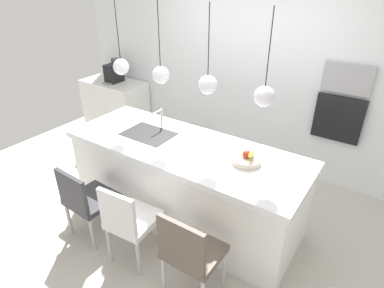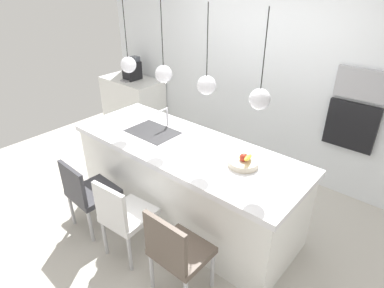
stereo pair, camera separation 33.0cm
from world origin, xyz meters
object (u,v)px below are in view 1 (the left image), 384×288
Objects in this scene: fruit_bowl at (246,159)px; chair_middle at (129,220)px; chair_far at (190,251)px; chair_near at (87,199)px; coffee_machine at (114,72)px; oven at (338,118)px; microwave at (348,78)px.

fruit_bowl reaches higher than chair_middle.
chair_near is at bearing 179.93° from chair_far.
oven is at bearing 4.81° from coffee_machine.
oven is at bearing 63.12° from chair_middle.
coffee_machine is 2.77m from chair_near.
fruit_bowl is at bearing 87.06° from chair_far.
fruit_bowl is 1.23m from chair_middle.
oven is at bearing 77.35° from chair_far.
microwave reaches higher than oven.
fruit_bowl is 3.28m from coffee_machine.
microwave is at bearing 0.00° from oven.
coffee_machine reaches higher than fruit_bowl.
coffee_machine is 0.68× the size of oven.
fruit_bowl reaches higher than chair_near.
microwave is 3.17m from chair_near.
chair_middle is at bearing -42.35° from coffee_machine.
chair_middle is at bearing -129.41° from fruit_bowl.
coffee_machine is 0.43× the size of chair_far.
microwave is at bearing 52.82° from chair_near.
chair_middle is (-0.72, -0.88, -0.47)m from fruit_bowl.
microwave reaches higher than chair_middle.
microwave is 0.61× the size of chair_middle.
chair_near is (-1.82, -2.40, -0.47)m from oven.
oven is 2.50m from chair_far.
chair_middle is 1.00× the size of chair_far.
microwave is 0.50m from oven.
microwave is at bearing 72.02° from fruit_bowl.
chair_near is at bearing -50.94° from coffee_machine.
coffee_machine reaches higher than chair_middle.
fruit_bowl is at bearing 50.59° from chair_middle.
fruit_bowl is 1.67m from microwave.
microwave is 0.61× the size of chair_far.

